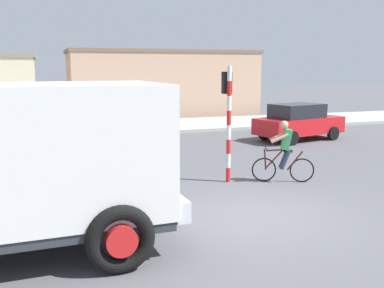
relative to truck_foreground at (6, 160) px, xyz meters
name	(u,v)px	position (x,y,z in m)	size (l,w,h in m)	color
ground_plane	(262,215)	(5.03, 0.66, -1.67)	(120.00, 120.00, 0.00)	#56565B
sidewalk_far	(131,127)	(5.03, 15.48, -1.59)	(80.00, 5.00, 0.16)	#ADADA8
truck_foreground	(6,160)	(0.00, 0.00, 0.00)	(5.53, 3.03, 2.90)	white
cyclist	(284,152)	(6.91, 3.04, -0.80)	(1.62, 0.76, 1.72)	black
traffic_light_pole	(228,108)	(5.46, 3.63, 0.40)	(0.24, 0.43, 3.20)	red
car_red_near	(44,143)	(0.62, 7.01, -0.85)	(4.30, 2.63, 1.60)	#234C9E
car_white_mid	(298,122)	(11.27, 9.39, -0.85)	(4.29, 2.62, 1.60)	red
pedestrian_near_kerb	(44,129)	(0.67, 10.07, -0.82)	(0.34, 0.22, 1.62)	#2D334C
building_mid_block	(162,83)	(8.29, 21.44, 0.47)	(12.20, 5.10, 4.26)	tan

